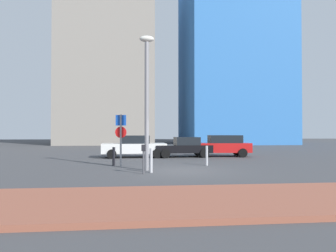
{
  "coord_description": "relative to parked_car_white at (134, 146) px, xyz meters",
  "views": [
    {
      "loc": [
        -2.19,
        -14.58,
        1.86
      ],
      "look_at": [
        -0.39,
        2.17,
        2.15
      ],
      "focal_mm": 33.22,
      "sensor_mm": 36.0,
      "label": 1
    }
  ],
  "objects": [
    {
      "name": "building_colorful_midrise",
      "position": [
        15.25,
        25.18,
        13.39
      ],
      "size": [
        14.88,
        15.1,
        28.36
      ],
      "primitive_type": "cube",
      "color": "#3372BF",
      "rests_on": "ground"
    },
    {
      "name": "parked_car_red",
      "position": [
        6.38,
        0.1,
        0.03
      ],
      "size": [
        4.54,
        2.17,
        1.57
      ],
      "color": "red",
      "rests_on": "ground"
    },
    {
      "name": "traffic_bollard_near",
      "position": [
        3.94,
        -5.71,
        -0.26
      ],
      "size": [
        0.13,
        0.13,
        1.07
      ],
      "primitive_type": "cylinder",
      "color": "#B7B7BC",
      "rests_on": "ground"
    },
    {
      "name": "building_under_construction",
      "position": [
        -3.97,
        26.23,
        11.04
      ],
      "size": [
        13.32,
        15.05,
        23.66
      ],
      "primitive_type": "cube",
      "color": "gray",
      "rests_on": "ground"
    },
    {
      "name": "street_lamp",
      "position": [
        0.6,
        -7.5,
        3.04
      ],
      "size": [
        0.7,
        0.36,
        6.44
      ],
      "color": "gray",
      "rests_on": "ground"
    },
    {
      "name": "parked_car_white",
      "position": [
        0.0,
        0.0,
        0.0
      ],
      "size": [
        4.6,
        2.23,
        1.56
      ],
      "color": "white",
      "rests_on": "ground"
    },
    {
      "name": "ground_plane",
      "position": [
        2.22,
        -7.74,
        -0.79
      ],
      "size": [
        120.0,
        120.0,
        0.0
      ],
      "primitive_type": "plane",
      "color": "#424244"
    },
    {
      "name": "traffic_bollard_mid",
      "position": [
        0.77,
        -8.31,
        -0.24
      ],
      "size": [
        0.14,
        0.14,
        1.1
      ],
      "primitive_type": "cylinder",
      "color": "#B7B7BC",
      "rests_on": "ground"
    },
    {
      "name": "sidewalk_brick",
      "position": [
        2.22,
        -14.41,
        -0.72
      ],
      "size": [
        40.0,
        3.81,
        0.14
      ],
      "primitive_type": "cube",
      "color": "#93513D",
      "rests_on": "ground"
    },
    {
      "name": "parking_sign_post",
      "position": [
        -0.68,
        -5.95,
        0.93
      ],
      "size": [
        0.59,
        0.15,
        2.74
      ],
      "color": "gray",
      "rests_on": "ground"
    },
    {
      "name": "parked_car_black",
      "position": [
        3.59,
        0.01,
        -0.06
      ],
      "size": [
        4.11,
        2.11,
        1.44
      ],
      "color": "black",
      "rests_on": "ground"
    },
    {
      "name": "parking_meter",
      "position": [
        0.42,
        -8.73,
        0.05
      ],
      "size": [
        0.18,
        0.14,
        1.28
      ],
      "color": "#4C4C51",
      "rests_on": "ground"
    },
    {
      "name": "traffic_bollard_far",
      "position": [
        -1.09,
        -5.25,
        -0.29
      ],
      "size": [
        0.15,
        0.15,
        1.0
      ],
      "primitive_type": "cylinder",
      "color": "black",
      "rests_on": "ground"
    }
  ]
}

